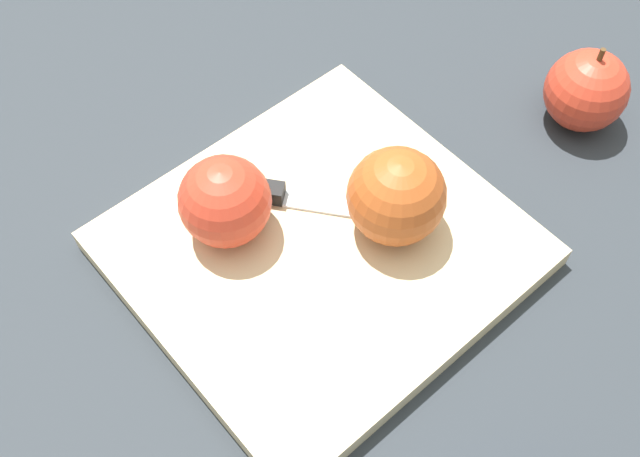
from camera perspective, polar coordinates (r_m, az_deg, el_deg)
The scene contains 6 objects.
ground_plane at distance 0.64m, azimuth 0.00°, elevation -2.05°, with size 4.00×4.00×0.00m, color #282D33.
cutting_board at distance 0.63m, azimuth 0.00°, elevation -1.54°, with size 0.33×0.31×0.02m.
apple_half_left at distance 0.61m, azimuth -7.23°, elevation 2.07°, with size 0.08×0.08×0.08m.
apple_half_right at distance 0.60m, azimuth 5.86°, elevation 2.45°, with size 0.08×0.08×0.08m.
knife at distance 0.65m, azimuth -3.94°, elevation 2.72°, with size 0.10×0.14×0.02m.
apple_whole at distance 0.75m, azimuth 19.63°, elevation 9.88°, with size 0.08×0.08×0.09m.
Camera 1 is at (-0.24, -0.23, 0.55)m, focal length 42.00 mm.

